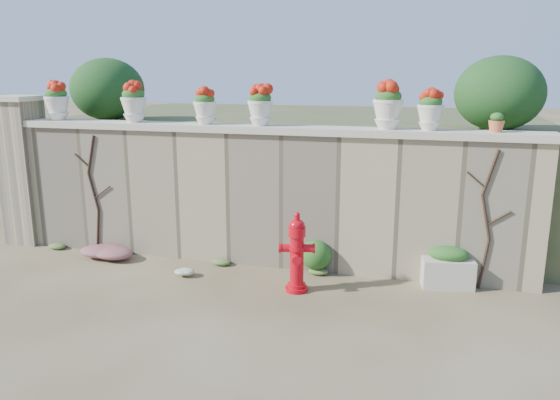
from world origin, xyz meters
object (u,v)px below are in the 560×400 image
(fire_hydrant, at_px, (297,252))
(planter_box, at_px, (448,268))
(urn_pot_0, at_px, (57,101))
(terracotta_pot, at_px, (496,123))

(fire_hydrant, bearing_deg, planter_box, 6.30)
(urn_pot_0, xyz_separation_m, terracotta_pot, (6.64, -0.00, -0.19))
(fire_hydrant, distance_m, terracotta_pot, 3.10)
(planter_box, height_order, urn_pot_0, urn_pot_0)
(planter_box, distance_m, urn_pot_0, 6.52)
(fire_hydrant, height_order, urn_pot_0, urn_pot_0)
(urn_pot_0, relative_size, terracotta_pot, 2.49)
(urn_pot_0, height_order, terracotta_pot, urn_pot_0)
(fire_hydrant, xyz_separation_m, planter_box, (1.95, 0.70, -0.28))
(fire_hydrant, relative_size, terracotta_pot, 4.42)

